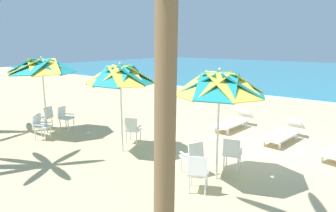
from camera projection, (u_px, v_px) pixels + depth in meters
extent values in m
plane|color=#D3B784|center=(264.00, 147.00, 9.48)|extent=(80.00, 80.00, 0.00)
cube|color=white|center=(329.00, 103.00, 16.51)|extent=(80.00, 0.70, 0.01)
cylinder|color=silver|center=(218.00, 137.00, 7.06)|extent=(0.05, 0.05, 2.12)
cube|color=teal|center=(243.00, 85.00, 6.67)|extent=(1.19, 1.12, 0.54)
cube|color=#EFDB4C|center=(237.00, 82.00, 7.05)|extent=(1.13, 1.17, 0.54)
cube|color=teal|center=(222.00, 81.00, 7.30)|extent=(1.12, 1.19, 0.54)
cube|color=#EFDB4C|center=(206.00, 81.00, 7.26)|extent=(1.17, 1.13, 0.54)
cube|color=teal|center=(197.00, 83.00, 6.95)|extent=(1.19, 1.12, 0.54)
cube|color=#EFDB4C|center=(200.00, 85.00, 6.57)|extent=(1.13, 1.17, 0.54)
cube|color=teal|center=(216.00, 87.00, 6.32)|extent=(1.12, 1.19, 0.54)
cube|color=#EFDB4C|center=(235.00, 87.00, 6.36)|extent=(1.17, 1.13, 0.54)
sphere|color=silver|center=(220.00, 69.00, 6.74)|extent=(0.08, 0.08, 0.08)
cube|color=white|center=(232.00, 154.00, 7.72)|extent=(0.55, 0.55, 0.05)
cube|color=white|center=(231.00, 148.00, 7.49)|extent=(0.43, 0.22, 0.40)
cube|color=white|center=(225.00, 148.00, 7.77)|extent=(0.16, 0.39, 0.03)
cube|color=white|center=(241.00, 150.00, 7.62)|extent=(0.16, 0.39, 0.03)
cylinder|color=white|center=(226.00, 159.00, 7.99)|extent=(0.04, 0.04, 0.41)
cylinder|color=white|center=(240.00, 161.00, 7.86)|extent=(0.04, 0.04, 0.41)
cylinder|color=white|center=(224.00, 164.00, 7.67)|extent=(0.04, 0.04, 0.41)
cylinder|color=white|center=(238.00, 166.00, 7.54)|extent=(0.04, 0.04, 0.41)
cube|color=white|center=(191.00, 157.00, 7.48)|extent=(0.57, 0.57, 0.05)
cube|color=white|center=(196.00, 151.00, 7.27)|extent=(0.24, 0.42, 0.40)
cube|color=white|center=(184.00, 154.00, 7.37)|extent=(0.38, 0.18, 0.03)
cube|color=white|center=(198.00, 151.00, 7.56)|extent=(0.38, 0.18, 0.03)
cylinder|color=white|center=(181.00, 165.00, 7.60)|extent=(0.04, 0.04, 0.41)
cylinder|color=white|center=(193.00, 162.00, 7.77)|extent=(0.04, 0.04, 0.41)
cylinder|color=white|center=(189.00, 170.00, 7.30)|extent=(0.04, 0.04, 0.41)
cylinder|color=white|center=(201.00, 167.00, 7.46)|extent=(0.04, 0.04, 0.41)
cube|color=white|center=(198.00, 172.00, 6.61)|extent=(0.59, 0.59, 0.05)
cube|color=white|center=(197.00, 166.00, 6.37)|extent=(0.42, 0.27, 0.40)
cube|color=white|center=(189.00, 167.00, 6.63)|extent=(0.21, 0.37, 0.03)
cube|color=white|center=(208.00, 168.00, 6.54)|extent=(0.21, 0.37, 0.03)
cylinder|color=white|center=(191.00, 178.00, 6.86)|extent=(0.04, 0.04, 0.41)
cylinder|color=white|center=(207.00, 179.00, 6.79)|extent=(0.04, 0.04, 0.41)
cylinder|color=white|center=(189.00, 185.00, 6.53)|extent=(0.04, 0.04, 0.41)
cylinder|color=white|center=(205.00, 186.00, 6.45)|extent=(0.04, 0.04, 0.41)
cylinder|color=silver|center=(122.00, 117.00, 8.93)|extent=(0.05, 0.05, 2.13)
cube|color=teal|center=(136.00, 75.00, 8.54)|extent=(1.12, 1.04, 0.56)
cube|color=#EFDB4C|center=(136.00, 74.00, 8.91)|extent=(1.06, 1.07, 0.56)
cube|color=teal|center=(127.00, 73.00, 9.14)|extent=(1.04, 1.12, 0.56)
cube|color=#EFDB4C|center=(115.00, 73.00, 9.10)|extent=(1.07, 1.06, 0.56)
cube|color=teal|center=(105.00, 74.00, 8.81)|extent=(1.12, 1.04, 0.56)
cube|color=#EFDB4C|center=(104.00, 76.00, 8.45)|extent=(1.06, 1.07, 0.56)
cube|color=teal|center=(113.00, 77.00, 8.22)|extent=(1.04, 1.12, 0.56)
cube|color=#EFDB4C|center=(126.00, 76.00, 8.26)|extent=(1.07, 1.06, 0.56)
sphere|color=silver|center=(120.00, 64.00, 8.61)|extent=(0.08, 0.08, 0.08)
cube|color=white|center=(133.00, 130.00, 9.85)|extent=(0.58, 0.58, 0.05)
cube|color=white|center=(131.00, 125.00, 9.61)|extent=(0.42, 0.26, 0.40)
cube|color=white|center=(127.00, 126.00, 9.87)|extent=(0.20, 0.38, 0.03)
cube|color=white|center=(139.00, 127.00, 9.78)|extent=(0.20, 0.38, 0.03)
cylinder|color=white|center=(130.00, 135.00, 10.10)|extent=(0.04, 0.04, 0.41)
cylinder|color=white|center=(140.00, 135.00, 10.02)|extent=(0.04, 0.04, 0.41)
cylinder|color=white|center=(126.00, 138.00, 9.77)|extent=(0.04, 0.04, 0.41)
cylinder|color=white|center=(137.00, 139.00, 9.69)|extent=(0.04, 0.04, 0.41)
cylinder|color=silver|center=(45.00, 103.00, 10.72)|extent=(0.05, 0.05, 2.27)
cube|color=teal|center=(56.00, 66.00, 10.31)|extent=(1.27, 1.23, 0.54)
cube|color=#EFDB4C|center=(59.00, 65.00, 10.72)|extent=(1.21, 1.31, 0.54)
cube|color=teal|center=(52.00, 65.00, 10.99)|extent=(1.23, 1.27, 0.54)
cube|color=#EFDB4C|center=(40.00, 65.00, 10.94)|extent=(1.31, 1.21, 0.54)
cube|color=teal|center=(28.00, 66.00, 10.62)|extent=(1.27, 1.23, 0.54)
cube|color=#EFDB4C|center=(24.00, 67.00, 10.20)|extent=(1.21, 1.31, 0.54)
cube|color=teal|center=(30.00, 67.00, 9.94)|extent=(1.23, 1.27, 0.54)
cube|color=#EFDB4C|center=(44.00, 67.00, 9.98)|extent=(1.31, 1.21, 0.54)
sphere|color=silver|center=(41.00, 57.00, 10.40)|extent=(0.08, 0.08, 0.08)
cube|color=white|center=(67.00, 118.00, 11.37)|extent=(0.57, 0.57, 0.05)
cube|color=white|center=(62.00, 112.00, 11.39)|extent=(0.24, 0.42, 0.40)
cube|color=white|center=(70.00, 114.00, 11.54)|extent=(0.38, 0.18, 0.03)
cube|color=white|center=(63.00, 116.00, 11.16)|extent=(0.38, 0.18, 0.03)
cylinder|color=white|center=(74.00, 123.00, 11.53)|extent=(0.04, 0.04, 0.41)
cylinder|color=white|center=(68.00, 126.00, 11.21)|extent=(0.04, 0.04, 0.41)
cylinder|color=white|center=(66.00, 123.00, 11.64)|extent=(0.04, 0.04, 0.41)
cylinder|color=white|center=(60.00, 125.00, 11.31)|extent=(0.04, 0.04, 0.41)
cube|color=white|center=(45.00, 118.00, 11.45)|extent=(0.56, 0.56, 0.05)
cube|color=white|center=(48.00, 112.00, 11.34)|extent=(0.23, 0.43, 0.40)
cube|color=white|center=(41.00, 116.00, 11.24)|extent=(0.39, 0.17, 0.03)
cube|color=white|center=(48.00, 114.00, 11.61)|extent=(0.39, 0.17, 0.03)
cylinder|color=white|center=(38.00, 124.00, 11.39)|extent=(0.04, 0.04, 0.41)
cylinder|color=white|center=(45.00, 122.00, 11.72)|extent=(0.04, 0.04, 0.41)
cylinder|color=white|center=(46.00, 125.00, 11.28)|extent=(0.04, 0.04, 0.41)
cylinder|color=white|center=(52.00, 123.00, 11.60)|extent=(0.04, 0.04, 0.41)
cube|color=white|center=(42.00, 127.00, 10.18)|extent=(0.60, 0.60, 0.05)
cube|color=white|center=(36.00, 120.00, 10.16)|extent=(0.28, 0.41, 0.40)
cube|color=white|center=(46.00, 122.00, 10.35)|extent=(0.37, 0.22, 0.03)
cube|color=white|center=(39.00, 125.00, 9.96)|extent=(0.37, 0.22, 0.03)
cylinder|color=white|center=(51.00, 132.00, 10.36)|extent=(0.04, 0.04, 0.41)
cylinder|color=white|center=(45.00, 135.00, 10.02)|extent=(0.04, 0.04, 0.41)
cylinder|color=white|center=(41.00, 132.00, 10.42)|extent=(0.04, 0.04, 0.41)
cylinder|color=white|center=(35.00, 135.00, 10.08)|extent=(0.04, 0.04, 0.41)
cube|color=white|center=(322.00, 158.00, 8.32)|extent=(0.06, 0.06, 0.22)
cube|color=white|center=(281.00, 135.00, 9.89)|extent=(0.79, 1.75, 0.06)
cube|color=white|center=(294.00, 124.00, 10.59)|extent=(0.65, 0.53, 0.36)
cube|color=white|center=(280.00, 146.00, 9.29)|extent=(0.06, 0.06, 0.22)
cube|color=white|center=(264.00, 142.00, 9.64)|extent=(0.06, 0.06, 0.22)
cube|color=white|center=(296.00, 137.00, 10.19)|extent=(0.06, 0.06, 0.22)
cube|color=white|center=(281.00, 134.00, 10.54)|extent=(0.06, 0.06, 0.22)
cube|color=white|center=(231.00, 123.00, 11.36)|extent=(0.73, 1.73, 0.06)
cube|color=white|center=(244.00, 114.00, 12.09)|extent=(0.63, 0.51, 0.36)
cube|color=white|center=(228.00, 132.00, 10.75)|extent=(0.06, 0.06, 0.22)
cube|color=white|center=(215.00, 129.00, 11.09)|extent=(0.06, 0.06, 0.22)
cube|color=white|center=(245.00, 125.00, 11.68)|extent=(0.06, 0.06, 0.22)
cube|color=white|center=(233.00, 123.00, 12.02)|extent=(0.06, 0.06, 0.22)
cylinder|color=brown|center=(166.00, 83.00, 4.48)|extent=(0.34, 0.45, 5.26)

